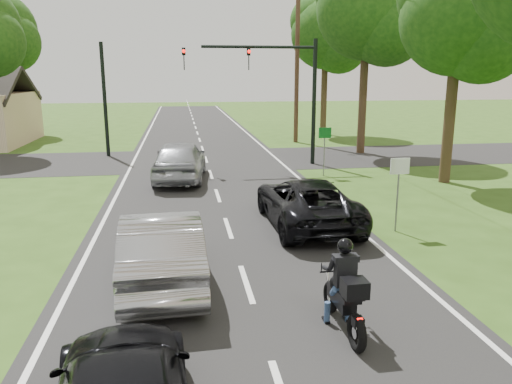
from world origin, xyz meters
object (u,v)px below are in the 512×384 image
(motorcycle_rider, at_px, (345,296))
(sign_white, at_px, (399,177))
(traffic_signal, at_px, (277,79))
(silver_suv, at_px, (180,160))
(sign_green, at_px, (325,140))
(dark_suv, at_px, (306,202))
(silver_sedan, at_px, (162,247))
(utility_pole_far, at_px, (297,62))

(motorcycle_rider, distance_m, sign_white, 6.24)
(motorcycle_rider, xyz_separation_m, traffic_signal, (1.92, 16.24, 3.47))
(silver_suv, bearing_deg, sign_green, -174.11)
(traffic_signal, distance_m, sign_green, 4.24)
(motorcycle_rider, relative_size, sign_white, 0.93)
(motorcycle_rider, relative_size, traffic_signal, 0.31)
(sign_green, bearing_deg, dark_suv, -110.21)
(silver_sedan, relative_size, sign_green, 2.21)
(utility_pole_far, bearing_deg, sign_white, -94.51)
(silver_sedan, bearing_deg, traffic_signal, -113.08)
(dark_suv, xyz_separation_m, sign_white, (2.37, -1.02, 0.89))
(dark_suv, height_order, silver_sedan, silver_sedan)
(motorcycle_rider, bearing_deg, silver_suv, 100.48)
(traffic_signal, bearing_deg, silver_suv, -147.17)
(traffic_signal, bearing_deg, motorcycle_rider, -96.74)
(sign_white, bearing_deg, silver_suv, 127.05)
(motorcycle_rider, bearing_deg, sign_green, 73.95)
(motorcycle_rider, height_order, sign_green, sign_green)
(motorcycle_rider, relative_size, silver_suv, 0.40)
(silver_suv, relative_size, traffic_signal, 0.78)
(silver_sedan, distance_m, silver_suv, 10.57)
(utility_pole_far, xyz_separation_m, sign_white, (-1.50, -19.02, -3.49))
(silver_suv, xyz_separation_m, utility_pole_far, (7.54, 11.02, 4.22))
(motorcycle_rider, xyz_separation_m, utility_pole_far, (4.78, 24.24, 4.41))
(motorcycle_rider, height_order, traffic_signal, traffic_signal)
(traffic_signal, bearing_deg, sign_green, -62.62)
(silver_suv, bearing_deg, dark_suv, 123.61)
(traffic_signal, bearing_deg, sign_white, -82.95)
(silver_sedan, relative_size, utility_pole_far, 0.47)
(motorcycle_rider, relative_size, dark_suv, 0.39)
(dark_suv, bearing_deg, utility_pole_far, -103.35)
(silver_sedan, xyz_separation_m, sign_green, (6.67, 10.57, 0.81))
(motorcycle_rider, xyz_separation_m, sign_white, (3.28, 5.22, 0.93))
(sign_white, bearing_deg, motorcycle_rider, -122.14)
(motorcycle_rider, height_order, silver_sedan, motorcycle_rider)
(silver_sedan, bearing_deg, utility_pole_far, -112.74)
(sign_green, bearing_deg, utility_pole_far, 83.27)
(utility_pole_far, bearing_deg, dark_suv, -102.13)
(silver_suv, bearing_deg, utility_pole_far, -118.50)
(motorcycle_rider, height_order, silver_suv, silver_suv)
(silver_suv, xyz_separation_m, sign_green, (6.24, 0.00, 0.74))
(dark_suv, relative_size, silver_sedan, 1.07)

